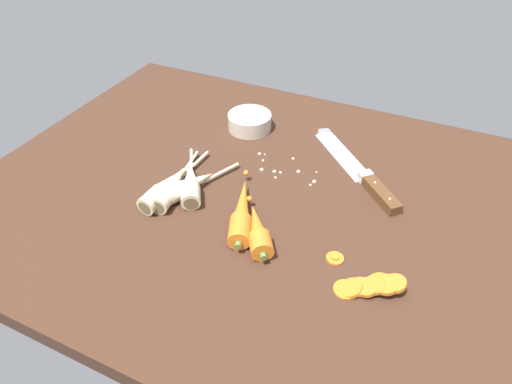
{
  "coord_description": "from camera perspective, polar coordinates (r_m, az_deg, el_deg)",
  "views": [
    {
      "loc": [
        29.53,
        -65.88,
        60.21
      ],
      "look_at": [
        0.0,
        -2.0,
        1.5
      ],
      "focal_mm": 31.09,
      "sensor_mm": 36.0,
      "label": 1
    }
  ],
  "objects": [
    {
      "name": "parsnip_front",
      "position": [
        0.94,
        -10.82,
        0.71
      ],
      "size": [
        6.01,
        21.28,
        4.0
      ],
      "color": "beige",
      "rests_on": "ground_plane"
    },
    {
      "name": "parsnip_mid_left",
      "position": [
        0.94,
        -8.39,
        1.14
      ],
      "size": [
        12.51,
        18.6,
        4.0
      ],
      "color": "beige",
      "rests_on": "ground_plane"
    },
    {
      "name": "ground_plane",
      "position": [
        0.95,
        0.5,
        -0.92
      ],
      "size": [
        120.0,
        90.0,
        4.0
      ],
      "primitive_type": "cube",
      "color": "#42281C"
    },
    {
      "name": "whole_carrot_second",
      "position": [
        0.82,
        0.23,
        -4.95
      ],
      "size": [
        10.5,
        14.22,
        4.2
      ],
      "color": "orange",
      "rests_on": "ground_plane"
    },
    {
      "name": "parsnip_back",
      "position": [
        0.94,
        -11.36,
        0.69
      ],
      "size": [
        4.59,
        23.29,
        4.0
      ],
      "color": "beige",
      "rests_on": "ground_plane"
    },
    {
      "name": "mince_crumbs",
      "position": [
        1.0,
        3.52,
        3.05
      ],
      "size": [
        16.07,
        8.94,
        0.9
      ],
      "color": "beige",
      "rests_on": "ground_plane"
    },
    {
      "name": "prep_bowl",
      "position": [
        1.14,
        -0.82,
        9.12
      ],
      "size": [
        11.0,
        11.0,
        4.0
      ],
      "color": "beige",
      "rests_on": "ground_plane"
    },
    {
      "name": "carrot_slice_stack",
      "position": [
        0.77,
        14.42,
        -11.63
      ],
      "size": [
        11.27,
        7.04,
        3.86
      ],
      "color": "orange",
      "rests_on": "ground_plane"
    },
    {
      "name": "chefs_knife",
      "position": [
        1.03,
        12.2,
        3.61
      ],
      "size": [
        26.79,
        27.06,
        4.18
      ],
      "color": "silver",
      "rests_on": "ground_plane"
    },
    {
      "name": "whole_carrot",
      "position": [
        0.86,
        -1.84,
        -2.58
      ],
      "size": [
        10.55,
        21.04,
        4.2
      ],
      "color": "orange",
      "rests_on": "ground_plane"
    },
    {
      "name": "carrot_slice_stray_near",
      "position": [
        0.81,
        10.13,
        -8.3
      ],
      "size": [
        3.19,
        3.19,
        0.7
      ],
      "color": "orange",
      "rests_on": "ground_plane"
    },
    {
      "name": "parsnip_mid_right",
      "position": [
        0.93,
        -8.83,
        0.74
      ],
      "size": [
        10.33,
        19.5,
        4.0
      ],
      "color": "beige",
      "rests_on": "ground_plane"
    }
  ]
}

